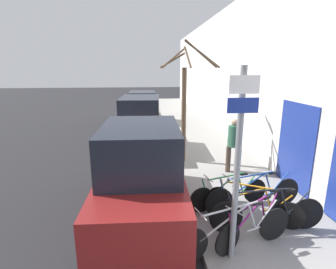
% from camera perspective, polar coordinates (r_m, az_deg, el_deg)
% --- Properties ---
extents(ground_plane, '(80.00, 80.00, 0.00)m').
position_cam_1_polar(ground_plane, '(11.68, -5.08, -3.32)').
color(ground_plane, black).
extents(sidewalk_curb, '(3.20, 32.00, 0.15)m').
position_cam_1_polar(sidewalk_curb, '(14.60, 5.04, 0.55)').
color(sidewalk_curb, gray).
rests_on(sidewalk_curb, ground).
extents(building_facade, '(0.23, 32.00, 6.50)m').
position_cam_1_polar(building_facade, '(14.55, 12.34, 12.80)').
color(building_facade, silver).
rests_on(building_facade, ground).
extents(signpost, '(0.50, 0.13, 3.41)m').
position_cam_1_polar(signpost, '(4.52, 14.94, -5.72)').
color(signpost, gray).
rests_on(signpost, sidewalk_curb).
extents(bicycle_0, '(2.45, 0.77, 0.95)m').
position_cam_1_polar(bicycle_0, '(5.34, 14.35, -19.82)').
color(bicycle_0, black).
rests_on(bicycle_0, sidewalk_curb).
extents(bicycle_1, '(1.84, 1.10, 0.87)m').
position_cam_1_polar(bicycle_1, '(5.74, 18.06, -17.91)').
color(bicycle_1, black).
rests_on(bicycle_1, sidewalk_curb).
extents(bicycle_2, '(2.46, 0.44, 0.98)m').
position_cam_1_polar(bicycle_2, '(6.09, 20.74, -15.70)').
color(bicycle_2, black).
rests_on(bicycle_2, sidewalk_curb).
extents(bicycle_3, '(1.80, 1.24, 0.85)m').
position_cam_1_polar(bicycle_3, '(6.42, 18.02, -14.31)').
color(bicycle_3, black).
rests_on(bicycle_3, sidewalk_curb).
extents(bicycle_4, '(2.53, 0.63, 0.96)m').
position_cam_1_polar(bicycle_4, '(6.79, 18.25, -12.28)').
color(bicycle_4, black).
rests_on(bicycle_4, sidewalk_curb).
extents(bicycle_5, '(2.09, 0.62, 0.87)m').
position_cam_1_polar(bicycle_5, '(6.78, 13.20, -12.30)').
color(bicycle_5, black).
rests_on(bicycle_5, sidewalk_curb).
extents(parked_car_0, '(2.16, 4.57, 2.32)m').
position_cam_1_polar(parked_car_0, '(6.17, -5.73, -9.51)').
color(parked_car_0, maroon).
rests_on(parked_car_0, ground).
extents(parked_car_1, '(2.20, 4.87, 2.35)m').
position_cam_1_polar(parked_car_1, '(11.47, -5.92, 1.86)').
color(parked_car_1, gray).
rests_on(parked_car_1, ground).
extents(parked_car_2, '(2.08, 4.50, 2.09)m').
position_cam_1_polar(parked_car_2, '(17.07, -5.58, 5.54)').
color(parked_car_2, '#51565B').
rests_on(parked_car_2, ground).
extents(pedestrian_near, '(0.47, 0.40, 1.80)m').
position_cam_1_polar(pedestrian_near, '(8.82, 14.11, -1.46)').
color(pedestrian_near, '#4C3D2D').
rests_on(pedestrian_near, sidewalk_curb).
extents(street_tree, '(2.14, 0.84, 4.33)m').
position_cam_1_polar(street_tree, '(9.40, 3.73, 6.78)').
color(street_tree, brown).
rests_on(street_tree, sidewalk_curb).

